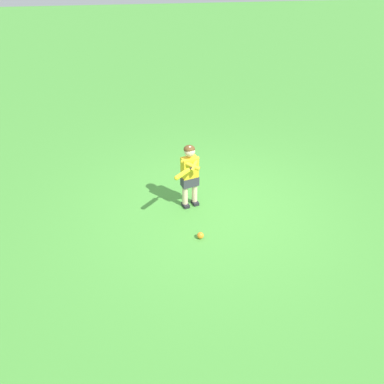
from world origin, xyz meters
The scene contains 3 objects.
ground_plane centered at (0.00, 0.00, 0.00)m, with size 40.00×40.00×0.00m, color #479338.
child_batter centered at (0.38, -0.15, 0.65)m, with size 0.44×0.69×1.08m.
play_ball_far_left centered at (0.32, 0.68, 0.05)m, with size 0.10×0.10×0.10m, color orange.
Camera 1 is at (0.98, 5.07, 3.84)m, focal length 37.01 mm.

